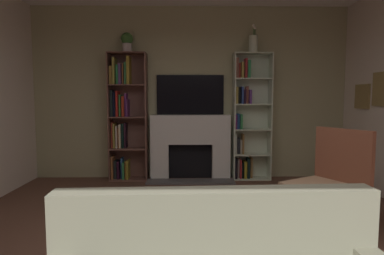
# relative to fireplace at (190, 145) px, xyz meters

# --- Properties ---
(wall_back_accent) EXTENTS (5.40, 0.06, 2.89)m
(wall_back_accent) POSITION_rel_fireplace_xyz_m (0.00, 0.15, 0.87)
(wall_back_accent) COLOR tan
(wall_back_accent) RESTS_ON ground_plane
(fireplace) EXTENTS (1.43, 0.53, 1.09)m
(fireplace) POSITION_rel_fireplace_xyz_m (0.00, 0.00, 0.00)
(fireplace) COLOR white
(fireplace) RESTS_ON ground_plane
(tv) EXTENTS (1.13, 0.06, 0.66)m
(tv) POSITION_rel_fireplace_xyz_m (0.00, 0.09, 0.84)
(tv) COLOR black
(tv) RESTS_ON fireplace
(bookshelf_left) EXTENTS (0.62, 0.32, 2.11)m
(bookshelf_left) POSITION_rel_fireplace_xyz_m (-1.10, 0.00, 0.48)
(bookshelf_left) COLOR brown
(bookshelf_left) RESTS_ON ground_plane
(bookshelf_right) EXTENTS (0.62, 0.29, 2.11)m
(bookshelf_right) POSITION_rel_fireplace_xyz_m (0.96, 0.01, 0.45)
(bookshelf_right) COLOR silver
(bookshelf_right) RESTS_ON ground_plane
(potted_plant) EXTENTS (0.20, 0.20, 0.32)m
(potted_plant) POSITION_rel_fireplace_xyz_m (-1.03, -0.03, 1.71)
(potted_plant) COLOR beige
(potted_plant) RESTS_ON bookshelf_left
(vase_with_flowers) EXTENTS (0.15, 0.15, 0.46)m
(vase_with_flowers) POSITION_rel_fireplace_xyz_m (1.03, -0.03, 1.68)
(vase_with_flowers) COLOR beige
(vase_with_flowers) RESTS_ON bookshelf_right
(armchair) EXTENTS (0.88, 0.89, 1.05)m
(armchair) POSITION_rel_fireplace_xyz_m (1.44, -2.20, -0.06)
(armchair) COLOR brown
(armchair) RESTS_ON ground_plane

